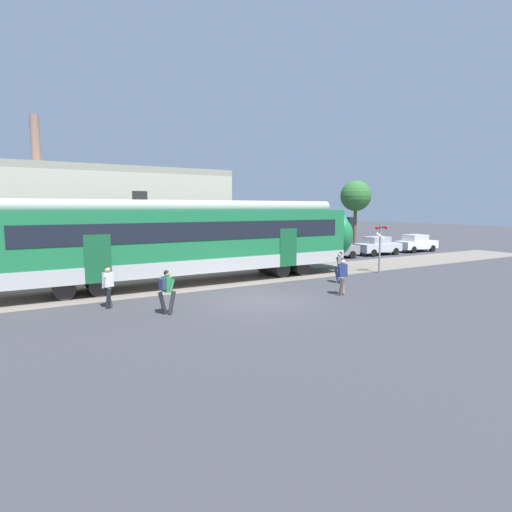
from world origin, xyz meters
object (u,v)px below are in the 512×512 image
Objects in this scene: parked_car_white at (416,243)px; pedestrian_navy at (343,274)px; pedestrian_green at (166,288)px; pedestrian_grey at (340,265)px; parked_car_grey at (333,248)px; crossing_signal at (380,240)px; parked_car_silver at (378,246)px; pedestrian_white at (108,283)px.

pedestrian_navy is at bearing -150.19° from parked_car_white.
pedestrian_grey is (9.74, 1.50, -0.03)m from pedestrian_green.
pedestrian_navy is 2.92m from pedestrian_grey.
parked_car_white is (16.18, 8.08, -0.18)m from pedestrian_grey.
parked_car_grey is (16.29, 9.61, -0.21)m from pedestrian_green.
pedestrian_grey is at bearing 8.73° from pedestrian_green.
crossing_signal reaches higher than parked_car_grey.
pedestrian_green is at bearing -149.44° from parked_car_grey.
parked_car_white is 13.71m from crossing_signal.
crossing_signal is at bearing 16.87° from pedestrian_grey.
crossing_signal reaches higher than pedestrian_grey.
pedestrian_navy is at bearing -129.04° from parked_car_grey.
parked_car_white is at bearing 0.54° from parked_car_silver.
pedestrian_navy is 20.79m from parked_car_white.
pedestrian_green is 18.91m from parked_car_grey.
parked_car_silver is (13.18, 10.29, -0.18)m from pedestrian_navy.
pedestrian_navy is 7.21m from crossing_signal.
pedestrian_grey is 18.08m from parked_car_white.
crossing_signal is at bearing -136.14° from parked_car_silver.
parked_car_silver is 4.86m from parked_car_white.
pedestrian_grey is (1.86, 2.25, 0.00)m from pedestrian_navy.
pedestrian_navy is 16.72m from parked_car_silver.
parked_car_silver is at bearing 43.86° from crossing_signal.
parked_car_white is (9.63, -0.04, 0.00)m from parked_car_grey.
crossing_signal is at bearing -150.27° from parked_car_white.
pedestrian_green is 0.41× the size of parked_car_grey.
pedestrian_white is 0.41× the size of parked_car_white.
parked_car_grey is at bearing 51.11° from pedestrian_grey.
parked_car_white is (25.91, 9.58, -0.21)m from pedestrian_green.
parked_car_silver is (11.32, 8.04, -0.18)m from pedestrian_grey.
pedestrian_white is at bearing -157.28° from parked_car_grey.
crossing_signal reaches higher than pedestrian_navy.
parked_car_grey is (17.99, 7.53, -0.21)m from pedestrian_white.
pedestrian_white is 1.00× the size of pedestrian_navy.
parked_car_white is (27.62, 7.50, -0.21)m from pedestrian_white.
pedestrian_green is at bearing -168.71° from crossing_signal.
crossing_signal reaches higher than parked_car_silver.
pedestrian_grey is 0.41× the size of parked_car_grey.
pedestrian_green is 14.37m from crossing_signal.
pedestrian_navy is at bearing -150.04° from crossing_signal.
crossing_signal is (4.32, 1.31, 1.05)m from pedestrian_grey.
pedestrian_grey is at bearing -128.89° from parked_car_grey.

